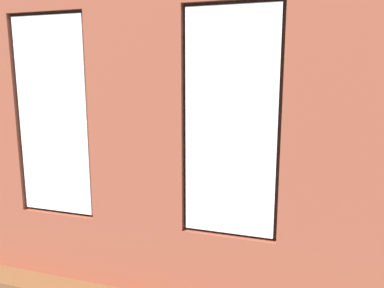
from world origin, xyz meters
name	(u,v)px	position (x,y,z in m)	size (l,w,h in m)	color
ground_plane	(205,212)	(0.00, 0.00, -0.05)	(6.42, 5.44, 0.10)	brown
brick_wall_with_windows	(137,136)	(0.00, 2.34, 1.56)	(5.82, 0.30, 3.16)	brown
white_wall_right	(40,106)	(2.86, 0.20, 1.58)	(0.10, 4.44, 3.16)	silver
couch_by_window	(150,229)	(0.18, 1.69, 0.33)	(1.73, 0.87, 0.80)	black
couch_left	(362,222)	(-2.21, 0.69, 0.33)	(1.04, 2.05, 0.80)	black
coffee_table	(190,183)	(0.28, -0.07, 0.38)	(1.36, 0.81, 0.43)	tan
cup_ceramic	(190,177)	(0.28, -0.07, 0.48)	(0.09, 0.09, 0.10)	#4C4C51
candle_jar	(182,175)	(0.45, -0.17, 0.48)	(0.08, 0.08, 0.10)	#B7333D
table_plant_small	(193,176)	(0.17, 0.05, 0.55)	(0.14, 0.14, 0.21)	#47423D
remote_silver	(163,179)	(0.68, 0.05, 0.44)	(0.05, 0.17, 0.02)	#B2B2B7
remote_black	(214,179)	(-0.10, -0.21, 0.44)	(0.05, 0.17, 0.02)	black
media_console	(59,185)	(2.56, 0.24, 0.23)	(1.14, 0.42, 0.45)	black
tv_flatscreen	(57,150)	(2.56, 0.23, 0.84)	(1.16, 0.20, 0.78)	black
papasan_chair	(173,156)	(1.14, -1.62, 0.46)	(1.18, 1.18, 0.72)	olive
potted_plant_mid_room_small	(239,180)	(-0.43, -0.64, 0.35)	(0.26, 0.26, 0.51)	beige
potted_plant_near_tv	(44,179)	(2.01, 1.26, 0.67)	(0.61, 0.61, 1.05)	beige
potted_plant_by_left_couch	(325,182)	(-1.81, -0.75, 0.39)	(0.32, 0.32, 0.58)	brown
potted_plant_corner_near_left	(357,159)	(-2.37, -1.72, 0.62)	(1.15, 1.15, 1.35)	gray
potted_plant_between_couches	(266,191)	(-1.13, 1.63, 0.91)	(0.98, 0.97, 1.47)	brown
potted_plant_beside_window_right	(62,206)	(1.32, 1.79, 0.52)	(0.63, 0.63, 0.81)	brown
potted_plant_foreground_right	(126,147)	(2.26, -1.66, 0.57)	(0.74, 0.75, 1.03)	beige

